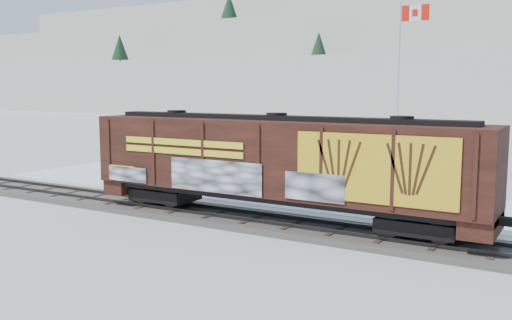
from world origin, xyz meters
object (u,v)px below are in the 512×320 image
Objects in this scene: car_white at (246,179)px; car_dark at (421,190)px; hopper_railcar at (276,161)px; car_silver at (146,171)px; flagpole at (399,116)px.

car_dark is (9.82, 1.31, 0.03)m from car_white.
hopper_railcar reaches higher than car_silver.
car_white is 9.90m from car_dark.
hopper_railcar is at bearing 131.45° from car_dark.
car_white is at bearing 77.12° from car_dark.
car_silver is at bearing 77.37° from car_dark.
car_dark is (3.57, -7.61, -3.44)m from flagpole.
hopper_railcar is at bearing -92.32° from flagpole.
car_silver is at bearing 106.63° from car_white.
flagpole reaches higher than car_white.
car_silver is 1.09× the size of car_white.
flagpole is 16.72m from car_silver.
car_silver is at bearing 155.79° from hopper_railcar.
hopper_railcar is 8.90m from car_white.
car_dark reaches higher than car_white.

